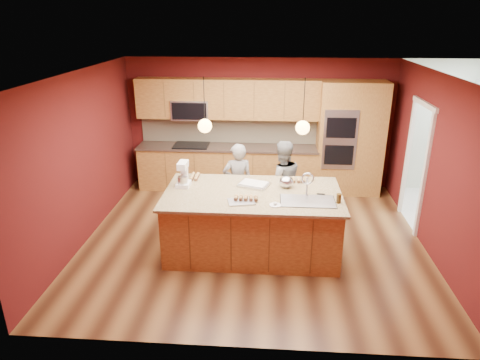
# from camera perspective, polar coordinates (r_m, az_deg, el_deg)

# --- Properties ---
(floor) EXTENTS (5.50, 5.50, 0.00)m
(floor) POSITION_cam_1_polar(r_m,az_deg,el_deg) (7.20, 1.78, -7.84)
(floor) COLOR #402313
(floor) RESTS_ON ground
(ceiling) EXTENTS (5.50, 5.50, 0.00)m
(ceiling) POSITION_cam_1_polar(r_m,az_deg,el_deg) (6.34, 2.06, 14.01)
(ceiling) COLOR white
(ceiling) RESTS_ON ground
(wall_back) EXTENTS (5.50, 0.00, 5.50)m
(wall_back) POSITION_cam_1_polar(r_m,az_deg,el_deg) (9.05, 2.57, 7.48)
(wall_back) COLOR #4D1111
(wall_back) RESTS_ON ground
(wall_front) EXTENTS (5.50, 0.00, 5.50)m
(wall_front) POSITION_cam_1_polar(r_m,az_deg,el_deg) (4.36, 0.54, -8.24)
(wall_front) COLOR #4D1111
(wall_front) RESTS_ON ground
(wall_left) EXTENTS (0.00, 5.00, 5.00)m
(wall_left) POSITION_cam_1_polar(r_m,az_deg,el_deg) (7.28, -20.27, 2.74)
(wall_left) COLOR #4D1111
(wall_left) RESTS_ON ground
(wall_right) EXTENTS (0.00, 5.00, 5.00)m
(wall_right) POSITION_cam_1_polar(r_m,az_deg,el_deg) (7.11, 24.67, 1.65)
(wall_right) COLOR #4D1111
(wall_right) RESTS_ON ground
(cabinet_run) EXTENTS (3.74, 0.64, 2.30)m
(cabinet_run) POSITION_cam_1_polar(r_m,az_deg,el_deg) (8.94, -1.89, 4.90)
(cabinet_run) COLOR brown
(cabinet_run) RESTS_ON floor
(oven_column) EXTENTS (1.30, 0.62, 2.30)m
(oven_column) POSITION_cam_1_polar(r_m,az_deg,el_deg) (8.95, 14.44, 5.35)
(oven_column) COLOR brown
(oven_column) RESTS_ON floor
(doorway_trim) EXTENTS (0.08, 1.11, 2.20)m
(doorway_trim) POSITION_cam_1_polar(r_m,az_deg,el_deg) (7.90, 22.34, 1.55)
(doorway_trim) COLOR white
(doorway_trim) RESTS_ON wall_right
(pendant_left) EXTENTS (0.20, 0.20, 0.80)m
(pendant_left) POSITION_cam_1_polar(r_m,az_deg,el_deg) (6.20, -4.70, 7.24)
(pendant_left) COLOR black
(pendant_left) RESTS_ON ceiling
(pendant_right) EXTENTS (0.20, 0.20, 0.80)m
(pendant_right) POSITION_cam_1_polar(r_m,az_deg,el_deg) (6.15, 8.35, 6.96)
(pendant_right) COLOR black
(pendant_right) RESTS_ON ceiling
(island) EXTENTS (2.67, 1.49, 1.36)m
(island) POSITION_cam_1_polar(r_m,az_deg,el_deg) (6.66, 1.78, -5.51)
(island) COLOR brown
(island) RESTS_ON floor
(person_left) EXTENTS (0.60, 0.47, 1.45)m
(person_left) POSITION_cam_1_polar(r_m,az_deg,el_deg) (7.49, -0.33, -0.46)
(person_left) COLOR black
(person_left) RESTS_ON floor
(person_right) EXTENTS (0.86, 0.74, 1.52)m
(person_right) POSITION_cam_1_polar(r_m,az_deg,el_deg) (7.47, 5.54, -0.39)
(person_right) COLOR gray
(person_right) RESTS_ON floor
(stand_mixer) EXTENTS (0.21, 0.29, 0.39)m
(stand_mixer) POSITION_cam_1_polar(r_m,az_deg,el_deg) (6.72, -7.58, 0.60)
(stand_mixer) COLOR white
(stand_mixer) RESTS_ON island
(sheet_cake) EXTENTS (0.54, 0.47, 0.05)m
(sheet_cake) POSITION_cam_1_polar(r_m,az_deg,el_deg) (6.71, 1.86, -0.57)
(sheet_cake) COLOR silver
(sheet_cake) RESTS_ON island
(cooling_rack) EXTENTS (0.43, 0.35, 0.02)m
(cooling_rack) POSITION_cam_1_polar(r_m,az_deg,el_deg) (6.12, 0.17, -2.89)
(cooling_rack) COLOR #ABADB2
(cooling_rack) RESTS_ON island
(mixing_bowl) EXTENTS (0.22, 0.22, 0.19)m
(mixing_bowl) POSITION_cam_1_polar(r_m,az_deg,el_deg) (6.66, 6.19, -0.24)
(mixing_bowl) COLOR silver
(mixing_bowl) RESTS_ON island
(plate) EXTENTS (0.17, 0.17, 0.01)m
(plate) POSITION_cam_1_polar(r_m,az_deg,el_deg) (6.04, 4.72, -3.36)
(plate) COLOR silver
(plate) RESTS_ON island
(tumbler) EXTENTS (0.07, 0.07, 0.14)m
(tumbler) POSITION_cam_1_polar(r_m,az_deg,el_deg) (6.24, 13.02, -2.41)
(tumbler) COLOR #3C280C
(tumbler) RESTS_ON island
(phone) EXTENTS (0.13, 0.08, 0.01)m
(phone) POSITION_cam_1_polar(r_m,az_deg,el_deg) (6.48, 10.75, -1.91)
(phone) COLOR black
(phone) RESTS_ON island
(cupcakes_left) EXTENTS (0.15, 0.29, 0.07)m
(cupcakes_left) POSITION_cam_1_polar(r_m,az_deg,el_deg) (7.03, -6.05, 0.46)
(cupcakes_left) COLOR tan
(cupcakes_left) RESTS_ON island
(cupcakes_rack) EXTENTS (0.36, 0.14, 0.06)m
(cupcakes_rack) POSITION_cam_1_polar(r_m,az_deg,el_deg) (6.15, 0.79, -2.38)
(cupcakes_rack) COLOR tan
(cupcakes_rack) RESTS_ON island
(cupcakes_right) EXTENTS (0.23, 0.15, 0.07)m
(cupcakes_right) POSITION_cam_1_polar(r_m,az_deg,el_deg) (6.91, 7.79, -0.01)
(cupcakes_right) COLOR tan
(cupcakes_right) RESTS_ON island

